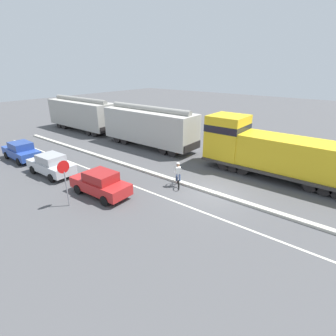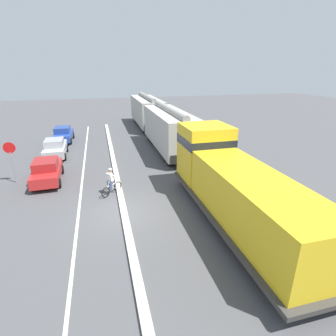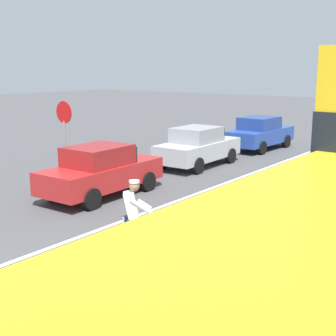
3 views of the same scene
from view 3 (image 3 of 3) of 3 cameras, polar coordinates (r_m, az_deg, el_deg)
name	(u,v)px [view 3 (image 3 of 3)]	position (r m, az deg, el deg)	size (l,w,h in m)	color
ground_plane	(58,312)	(8.32, -13.28, -16.75)	(120.00, 120.00, 0.00)	#4C4C4F
median_curb	(237,218)	(12.59, 8.44, -6.06)	(0.36, 36.00, 0.16)	beige
lane_stripe	(166,205)	(13.88, -0.26, -4.53)	(0.14, 36.00, 0.01)	silver
parked_car_red	(101,171)	(14.83, -8.16, -0.33)	(1.95, 4.26, 1.62)	red
parked_car_silver	(198,146)	(19.29, 3.67, 2.63)	(1.93, 4.25, 1.62)	#B7BABF
parked_car_blue	(260,133)	(23.77, 11.13, 4.21)	(1.92, 4.24, 1.62)	#28479E
cyclist	(133,222)	(9.86, -4.29, -6.60)	(1.31, 1.19, 1.71)	black
stop_sign	(64,126)	(16.44, -12.51, 4.98)	(0.76, 0.08, 2.88)	gray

